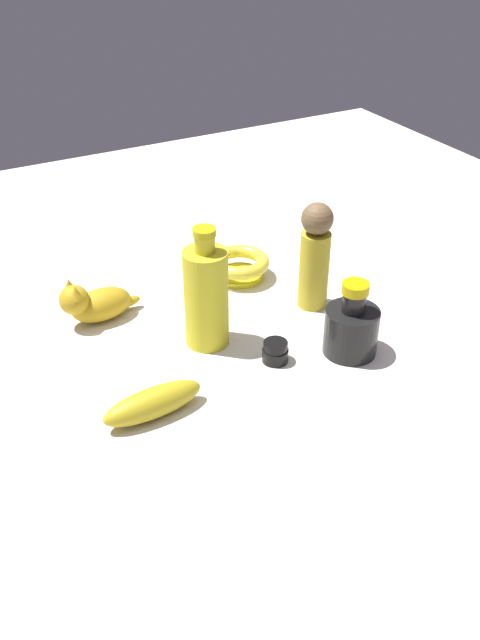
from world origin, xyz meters
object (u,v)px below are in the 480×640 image
bowl (240,265)px  person_figure_adult (315,255)px  banana (153,403)px  nail_polish_jar (275,352)px  cat_figurine (94,303)px  bottle_short (351,327)px  bottle_tall (206,296)px

bowl → person_figure_adult: 0.18m
banana → nail_polish_jar: (0.03, -0.23, -0.01)m
cat_figurine → banana: bearing=178.5°
bottle_short → bowl: bearing=8.3°
bottle_tall → cat_figurine: bearing=43.8°
nail_polish_jar → person_figure_adult: bearing=-51.8°
person_figure_adult → nail_polish_jar: person_figure_adult is taller
bottle_tall → person_figure_adult: bottle_tall is taller
nail_polish_jar → bottle_short: bearing=-106.4°
banana → nail_polish_jar: banana is taller
bowl → banana: (-0.30, 0.31, -0.01)m
bowl → person_figure_adult: person_figure_adult is taller
person_figure_adult → cat_figurine: 0.40m
bottle_tall → nail_polish_jar: bottle_tall is taller
bowl → bottle_tall: bearing=137.6°
bottle_short → banana: bearing=89.1°
bottle_tall → banana: size_ratio=1.35×
cat_figurine → nail_polish_jar: (-0.26, -0.22, -0.02)m
cat_figurine → bottle_short: bearing=-130.3°
nail_polish_jar → banana: bearing=97.7°
person_figure_adult → cat_figurine: (0.14, 0.37, -0.07)m
banana → person_figure_adult: bearing=17.8°
cat_figurine → nail_polish_jar: size_ratio=3.43×
bottle_tall → person_figure_adult: bearing=-86.2°
bottle_short → bottle_tall: bearing=54.8°
banana → bottle_short: bearing=-4.6°
bowl → cat_figurine: bearing=92.5°
banana → person_figure_adult: person_figure_adult is taller
cat_figurine → person_figure_adult: bearing=-110.6°
bottle_tall → cat_figurine: 0.22m
bottle_tall → bottle_short: bearing=-125.2°
banana → bowl: bearing=40.7°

